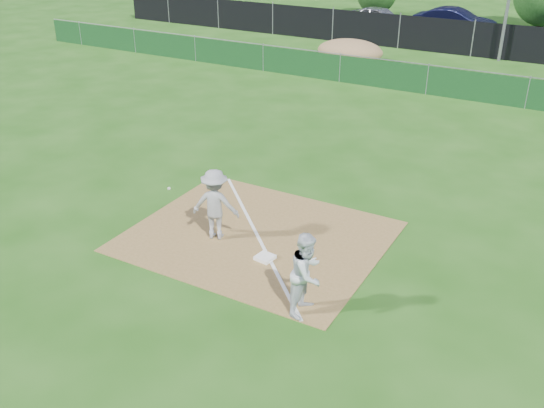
{
  "coord_description": "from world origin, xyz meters",
  "views": [
    {
      "loc": [
        6.68,
        -10.07,
        7.41
      ],
      "look_at": [
        0.41,
        1.0,
        1.0
      ],
      "focal_mm": 40.0,
      "sensor_mm": 36.0,
      "label": 1
    }
  ],
  "objects_px": {
    "first_base": "(265,257)",
    "runner": "(307,274)",
    "car_mid": "(455,22)",
    "play_at_first": "(215,204)",
    "car_left": "(380,18)"
  },
  "relations": [
    {
      "from": "first_base",
      "to": "runner",
      "type": "xyz_separation_m",
      "value": [
        1.69,
        -1.25,
        0.82
      ]
    },
    {
      "from": "car_mid",
      "to": "play_at_first",
      "type": "bearing_deg",
      "value": -175.03
    },
    {
      "from": "first_base",
      "to": "runner",
      "type": "bearing_deg",
      "value": -36.63
    },
    {
      "from": "first_base",
      "to": "car_left",
      "type": "relative_size",
      "value": 0.1
    },
    {
      "from": "first_base",
      "to": "car_left",
      "type": "bearing_deg",
      "value": 105.4
    },
    {
      "from": "first_base",
      "to": "car_mid",
      "type": "height_order",
      "value": "car_mid"
    },
    {
      "from": "runner",
      "to": "first_base",
      "type": "bearing_deg",
      "value": 53.75
    },
    {
      "from": "first_base",
      "to": "play_at_first",
      "type": "xyz_separation_m",
      "value": [
        -1.55,
        0.32,
        0.84
      ]
    },
    {
      "from": "play_at_first",
      "to": "car_left",
      "type": "distance_m",
      "value": 28.03
    },
    {
      "from": "car_left",
      "to": "car_mid",
      "type": "bearing_deg",
      "value": -78.3
    },
    {
      "from": "runner",
      "to": "car_mid",
      "type": "height_order",
      "value": "runner"
    },
    {
      "from": "car_left",
      "to": "runner",
      "type": "bearing_deg",
      "value": -151.88
    },
    {
      "from": "runner",
      "to": "car_left",
      "type": "xyz_separation_m",
      "value": [
        -9.31,
        28.94,
        -0.19
      ]
    },
    {
      "from": "car_left",
      "to": "play_at_first",
      "type": "bearing_deg",
      "value": -157.21
    },
    {
      "from": "play_at_first",
      "to": "car_mid",
      "type": "height_order",
      "value": "play_at_first"
    }
  ]
}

